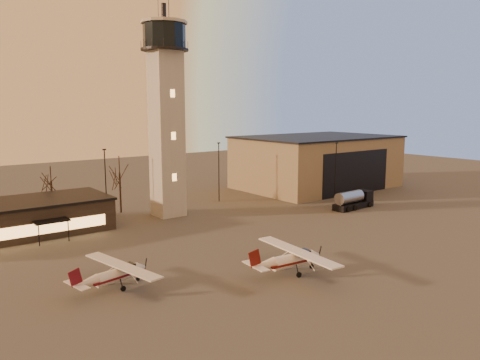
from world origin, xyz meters
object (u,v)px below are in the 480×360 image
object	(u,v)px
control_tower	(166,105)
fuel_truck	(353,201)
hangar	(317,162)
cessna_front	(294,262)
cessna_rear	(119,276)
terminal	(5,220)

from	to	relation	value
control_tower	fuel_truck	world-z (taller)	control_tower
control_tower	hangar	world-z (taller)	control_tower
cessna_front	fuel_truck	world-z (taller)	cessna_front
cessna_rear	fuel_truck	xyz separation A→B (m)	(43.07, 8.55, 0.18)
fuel_truck	control_tower	bearing A→B (deg)	149.22
hangar	cessna_front	world-z (taller)	hangar
cessna_front	cessna_rear	distance (m)	16.68
hangar	fuel_truck	size ratio (longest dim) A/B	3.84
control_tower	terminal	world-z (taller)	control_tower
control_tower	cessna_rear	xyz separation A→B (m)	(-17.26, -22.34, -15.35)
control_tower	cessna_front	bearing A→B (deg)	-94.10
hangar	terminal	size ratio (longest dim) A/B	1.20
cessna_front	cessna_rear	xyz separation A→B (m)	(-15.16, 6.96, -0.10)
hangar	terminal	distance (m)	58.11
terminal	hangar	bearing A→B (deg)	1.97
control_tower	cessna_rear	size ratio (longest dim) A/B	3.16
hangar	control_tower	bearing A→B (deg)	-173.69
control_tower	terminal	distance (m)	26.24
terminal	fuel_truck	size ratio (longest dim) A/B	3.19
control_tower	fuel_truck	distance (m)	32.96
cessna_front	fuel_truck	bearing A→B (deg)	34.37
hangar	fuel_truck	distance (m)	20.87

